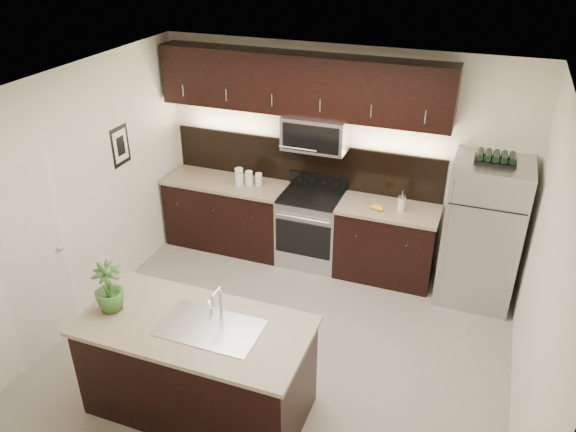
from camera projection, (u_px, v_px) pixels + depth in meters
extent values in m
plane|color=gray|center=(282.00, 346.00, 5.83)|extent=(4.50, 4.50, 0.00)
cube|color=silver|center=(340.00, 157.00, 6.85)|extent=(4.50, 0.02, 2.70)
cube|color=silver|center=(167.00, 383.00, 3.54)|extent=(4.50, 0.02, 2.70)
cube|color=silver|center=(81.00, 197.00, 5.89)|extent=(0.02, 4.00, 2.70)
cube|color=silver|center=(542.00, 283.00, 4.50)|extent=(0.02, 4.00, 2.70)
cube|color=white|center=(280.00, 91.00, 4.56)|extent=(4.50, 4.00, 0.02)
cube|color=silver|center=(35.00, 263.00, 5.38)|extent=(0.04, 0.80, 2.02)
sphere|color=silver|center=(60.00, 249.00, 5.64)|extent=(0.06, 0.06, 0.06)
cube|color=black|center=(121.00, 146.00, 6.36)|extent=(0.01, 0.32, 0.46)
cube|color=white|center=(121.00, 146.00, 6.36)|extent=(0.00, 0.24, 0.36)
cube|color=black|center=(228.00, 214.00, 7.45)|extent=(1.57, 0.62, 0.90)
cube|color=black|center=(386.00, 243.00, 6.80)|extent=(1.16, 0.62, 0.90)
cube|color=#B2B2B7|center=(311.00, 230.00, 7.09)|extent=(0.76, 0.62, 0.90)
cube|color=black|center=(312.00, 197.00, 6.87)|extent=(0.76, 0.60, 0.03)
cube|color=#C0B090|center=(226.00, 182.00, 7.23)|extent=(1.59, 0.65, 0.04)
cube|color=#C0B090|center=(389.00, 209.00, 6.58)|extent=(1.18, 0.65, 0.04)
cube|color=black|center=(304.00, 163.00, 7.03)|extent=(3.49, 0.02, 0.56)
cube|color=#B2B2B7|center=(316.00, 133.00, 6.59)|extent=(0.76, 0.40, 0.40)
cube|color=black|center=(301.00, 84.00, 6.42)|extent=(3.49, 0.33, 0.70)
cube|color=black|center=(199.00, 368.00, 4.92)|extent=(1.90, 0.90, 0.90)
cube|color=#C0B090|center=(194.00, 326.00, 4.70)|extent=(1.96, 0.96, 0.04)
cube|color=silver|center=(210.00, 328.00, 4.64)|extent=(0.84, 0.50, 0.01)
cylinder|color=silver|center=(221.00, 302.00, 4.76)|extent=(0.03, 0.03, 0.24)
cylinder|color=silver|center=(216.00, 292.00, 4.63)|extent=(0.02, 0.14, 0.02)
cylinder|color=silver|center=(212.00, 302.00, 4.60)|extent=(0.02, 0.02, 0.10)
cube|color=#B2B2B7|center=(482.00, 232.00, 6.24)|extent=(0.82, 0.74, 1.69)
cube|color=black|center=(495.00, 161.00, 5.83)|extent=(0.42, 0.26, 0.03)
cylinder|color=black|center=(480.00, 154.00, 5.85)|extent=(0.07, 0.24, 0.07)
cylinder|color=black|center=(488.00, 155.00, 5.83)|extent=(0.07, 0.24, 0.07)
cylinder|color=black|center=(496.00, 156.00, 5.80)|extent=(0.07, 0.24, 0.07)
cylinder|color=black|center=(504.00, 157.00, 5.78)|extent=(0.07, 0.24, 0.07)
cylinder|color=black|center=(513.00, 158.00, 5.75)|extent=(0.07, 0.24, 0.07)
imported|color=#396428|center=(109.00, 287.00, 4.77)|extent=(0.34, 0.34, 0.46)
cylinder|color=silver|center=(239.00, 177.00, 7.06)|extent=(0.10, 0.10, 0.23)
cylinder|color=silver|center=(249.00, 178.00, 7.06)|extent=(0.09, 0.09, 0.19)
cylinder|color=silver|center=(259.00, 179.00, 7.07)|extent=(0.09, 0.09, 0.16)
cylinder|color=silver|center=(401.00, 205.00, 6.44)|extent=(0.09, 0.09, 0.17)
cylinder|color=silver|center=(402.00, 197.00, 6.40)|extent=(0.09, 0.09, 0.02)
cylinder|color=silver|center=(403.00, 194.00, 6.37)|extent=(0.01, 0.01, 0.07)
ellipsoid|color=yellow|center=(374.00, 206.00, 6.54)|extent=(0.19, 0.17, 0.05)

